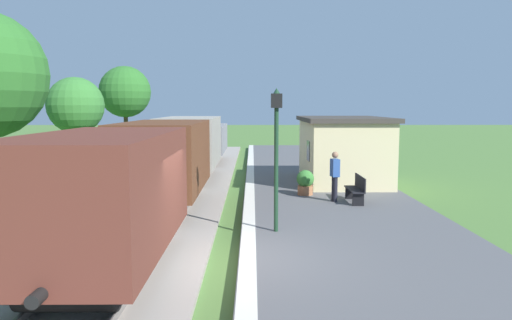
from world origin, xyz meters
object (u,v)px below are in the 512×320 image
object	(u,v)px
station_hut	(343,149)
lamp_post_near	(276,133)
tree_field_left	(75,106)
tree_field_distant	(125,92)
bench_near_hut	(357,189)
freight_train	(177,155)
potted_planter	(305,182)
person_waiting	(335,174)

from	to	relation	value
station_hut	lamp_post_near	xyz separation A→B (m)	(-3.29, -8.43, 1.15)
tree_field_left	tree_field_distant	xyz separation A→B (m)	(0.47, 7.81, 0.90)
tree_field_left	station_hut	bearing A→B (deg)	-16.50
bench_near_hut	tree_field_left	distance (m)	15.30
freight_train	potted_planter	distance (m)	5.03
bench_near_hut	tree_field_left	bearing A→B (deg)	145.84
person_waiting	tree_field_left	distance (m)	14.54
freight_train	station_hut	bearing A→B (deg)	17.96
potted_planter	lamp_post_near	size ratio (longest dim) A/B	0.25
bench_near_hut	person_waiting	world-z (taller)	person_waiting
station_hut	freight_train	bearing A→B (deg)	-162.04
tree_field_left	bench_near_hut	bearing A→B (deg)	-34.16
bench_near_hut	tree_field_distant	distance (m)	20.53
lamp_post_near	tree_field_distant	distance (m)	22.05
tree_field_distant	freight_train	bearing A→B (deg)	-68.13
station_hut	potted_planter	distance (m)	3.89
lamp_post_near	freight_train	bearing A→B (deg)	119.44
tree_field_distant	bench_near_hut	bearing A→B (deg)	-53.64
person_waiting	lamp_post_near	bearing A→B (deg)	52.39
station_hut	tree_field_distant	xyz separation A→B (m)	(-12.34, 11.61, 2.77)
potted_planter	tree_field_distant	distance (m)	18.49
potted_planter	tree_field_left	world-z (taller)	tree_field_left
tree_field_left	person_waiting	bearing A→B (deg)	-35.22
person_waiting	tree_field_distant	world-z (taller)	tree_field_distant
tree_field_left	freight_train	bearing A→B (deg)	-44.91
lamp_post_near	tree_field_distant	world-z (taller)	tree_field_distant
station_hut	bench_near_hut	size ratio (longest dim) A/B	3.87
freight_train	lamp_post_near	world-z (taller)	lamp_post_near
potted_planter	lamp_post_near	world-z (taller)	lamp_post_near
station_hut	potted_planter	world-z (taller)	station_hut
station_hut	potted_planter	size ratio (longest dim) A/B	6.33
station_hut	lamp_post_near	bearing A→B (deg)	-111.30
station_hut	person_waiting	size ratio (longest dim) A/B	3.39
station_hut	tree_field_left	bearing A→B (deg)	163.50
freight_train	potted_planter	world-z (taller)	freight_train
tree_field_left	tree_field_distant	bearing A→B (deg)	86.53
lamp_post_near	station_hut	bearing A→B (deg)	68.70
potted_planter	tree_field_distant	bearing A→B (deg)	125.00
freight_train	tree_field_left	bearing A→B (deg)	135.09
station_hut	bench_near_hut	world-z (taller)	station_hut
bench_near_hut	lamp_post_near	size ratio (longest dim) A/B	0.41
potted_planter	lamp_post_near	bearing A→B (deg)	-104.34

